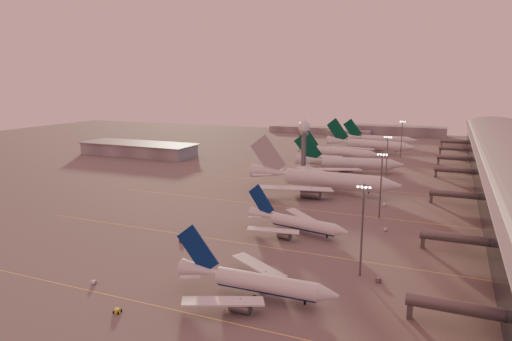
% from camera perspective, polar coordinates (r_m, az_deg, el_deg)
% --- Properties ---
extents(ground, '(700.00, 700.00, 0.00)m').
position_cam_1_polar(ground, '(147.27, -10.22, -9.17)').
color(ground, '#5C5A5A').
rests_on(ground, ground).
extents(taxiway_markings, '(180.00, 185.25, 0.02)m').
position_cam_1_polar(taxiway_markings, '(184.29, 7.43, -4.90)').
color(taxiway_markings, '#EFD854').
rests_on(taxiway_markings, ground).
extents(hangar, '(82.00, 27.00, 8.50)m').
position_cam_1_polar(hangar, '(325.41, -14.48, 2.63)').
color(hangar, slate).
rests_on(hangar, ground).
extents(radar_tower, '(6.40, 6.40, 31.10)m').
position_cam_1_polar(radar_tower, '(247.40, 6.02, 4.21)').
color(radar_tower, '#54575C').
rests_on(radar_tower, ground).
extents(mast_a, '(3.60, 0.56, 25.00)m').
position_cam_1_polar(mast_a, '(122.13, 13.14, -6.78)').
color(mast_a, '#54575C').
rests_on(mast_a, ground).
extents(mast_b, '(3.60, 0.56, 25.00)m').
position_cam_1_polar(mast_b, '(175.19, 15.35, -1.42)').
color(mast_b, '#54575C').
rests_on(mast_b, ground).
extents(mast_c, '(3.60, 0.56, 25.00)m').
position_cam_1_polar(mast_c, '(229.44, 16.03, 1.46)').
color(mast_c, '#54575C').
rests_on(mast_c, ground).
extents(mast_d, '(3.60, 0.56, 25.00)m').
position_cam_1_polar(mast_d, '(318.31, 17.74, 3.98)').
color(mast_d, '#54575C').
rests_on(mast_d, ground).
extents(distant_horizon, '(165.00, 37.50, 9.00)m').
position_cam_1_polar(distant_horizon, '(448.65, 13.47, 4.89)').
color(distant_horizon, slate).
rests_on(distant_horizon, ground).
extents(narrowbody_near, '(41.22, 32.93, 16.11)m').
position_cam_1_polar(narrowbody_near, '(111.35, -0.13, -14.08)').
color(narrowbody_near, silver).
rests_on(narrowbody_near, ground).
extents(narrowbody_mid, '(38.06, 30.08, 15.02)m').
position_cam_1_polar(narrowbody_mid, '(155.59, 5.05, -6.73)').
color(narrowbody_mid, silver).
rests_on(narrowbody_mid, ground).
extents(widebody_white, '(72.37, 57.90, 25.44)m').
position_cam_1_polar(widebody_white, '(213.09, 8.30, -1.50)').
color(widebody_white, silver).
rests_on(widebody_white, ground).
extents(greentail_a, '(60.62, 48.59, 22.13)m').
position_cam_1_polar(greentail_a, '(261.21, 11.49, 0.63)').
color(greentail_a, silver).
rests_on(greentail_a, ground).
extents(greentail_b, '(55.41, 44.54, 20.15)m').
position_cam_1_polar(greentail_b, '(302.77, 10.19, 2.04)').
color(greentail_b, silver).
rests_on(greentail_b, ground).
extents(greentail_c, '(64.57, 51.73, 23.60)m').
position_cam_1_polar(greentail_c, '(337.83, 13.94, 2.93)').
color(greentail_c, silver).
rests_on(greentail_c, ground).
extents(greentail_d, '(57.18, 46.13, 20.76)m').
position_cam_1_polar(greentail_d, '(375.15, 15.18, 3.59)').
color(greentail_d, silver).
rests_on(greentail_d, ground).
extents(gsv_truck_a, '(5.12, 3.73, 1.96)m').
position_cam_1_polar(gsv_truck_a, '(125.70, -19.47, -12.82)').
color(gsv_truck_a, silver).
rests_on(gsv_truck_a, ground).
extents(gsv_tug_near, '(2.31, 3.52, 0.95)m').
position_cam_1_polar(gsv_tug_near, '(110.36, -16.95, -16.45)').
color(gsv_tug_near, yellow).
rests_on(gsv_tug_near, ground).
extents(gsv_catering_a, '(5.92, 3.64, 4.51)m').
position_cam_1_polar(gsv_catering_a, '(123.35, 15.18, -12.39)').
color(gsv_catering_a, '#55575A').
rests_on(gsv_catering_a, ground).
extents(gsv_tug_mid, '(3.97, 3.85, 0.99)m').
position_cam_1_polar(gsv_tug_mid, '(149.06, -9.25, -8.67)').
color(gsv_tug_mid, yellow).
rests_on(gsv_tug_mid, ground).
extents(gsv_truck_b, '(5.24, 2.50, 2.03)m').
position_cam_1_polar(gsv_truck_b, '(163.70, 15.99, -6.95)').
color(gsv_truck_b, silver).
rests_on(gsv_truck_b, ground).
extents(gsv_truck_c, '(6.14, 5.31, 2.44)m').
position_cam_1_polar(gsv_truck_c, '(203.03, 0.16, -2.93)').
color(gsv_truck_c, '#55575A').
rests_on(gsv_truck_c, ground).
extents(gsv_catering_b, '(5.46, 3.15, 4.21)m').
position_cam_1_polar(gsv_catering_b, '(195.17, 15.84, -3.69)').
color(gsv_catering_b, silver).
rests_on(gsv_catering_b, ground).
extents(gsv_tug_far, '(2.97, 3.49, 0.86)m').
position_cam_1_polar(gsv_tug_far, '(229.55, 9.46, -1.63)').
color(gsv_tug_far, silver).
rests_on(gsv_tug_far, ground).
extents(gsv_truck_d, '(3.34, 5.50, 2.09)m').
position_cam_1_polar(gsv_truck_d, '(268.89, -0.61, 0.54)').
color(gsv_truck_d, silver).
rests_on(gsv_truck_d, ground).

